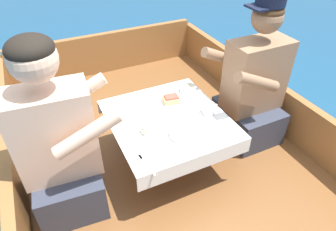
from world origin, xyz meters
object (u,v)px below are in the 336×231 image
object	(u,v)px
sandwich	(171,99)
person_port	(60,146)
person_starboard	(253,88)
coffee_cup_starboard	(122,108)
tin_can	(147,129)
coffee_cup_port	(209,108)

from	to	relation	value
sandwich	person_port	bearing A→B (deg)	-166.52
person_starboard	coffee_cup_starboard	world-z (taller)	person_starboard
person_port	tin_can	world-z (taller)	person_port
coffee_cup_starboard	sandwich	bearing A→B (deg)	-8.48
person_port	coffee_cup_starboard	xyz separation A→B (m)	(0.41, 0.23, -0.03)
person_port	person_starboard	distance (m)	1.30
sandwich	coffee_cup_port	xyz separation A→B (m)	(0.17, -0.20, 0.00)
coffee_cup_port	person_port	bearing A→B (deg)	178.57
coffee_cup_starboard	tin_can	distance (m)	0.27
coffee_cup_port	person_starboard	bearing A→B (deg)	9.96
coffee_cup_starboard	tin_can	xyz separation A→B (m)	(0.07, -0.26, -0.01)
sandwich	tin_can	world-z (taller)	sandwich
person_port	person_starboard	world-z (taller)	person_port
person_port	sandwich	distance (m)	0.76
person_starboard	tin_can	xyz separation A→B (m)	(-0.82, -0.08, -0.01)
sandwich	coffee_cup_starboard	size ratio (longest dim) A/B	1.09
sandwich	coffee_cup_port	bearing A→B (deg)	-50.25
person_port	coffee_cup_port	distance (m)	0.91
person_port	sandwich	xyz separation A→B (m)	(0.74, 0.18, -0.03)
coffee_cup_starboard	person_port	bearing A→B (deg)	-151.38
person_port	tin_can	size ratio (longest dim) A/B	15.49
person_port	coffee_cup_port	bearing A→B (deg)	3.35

